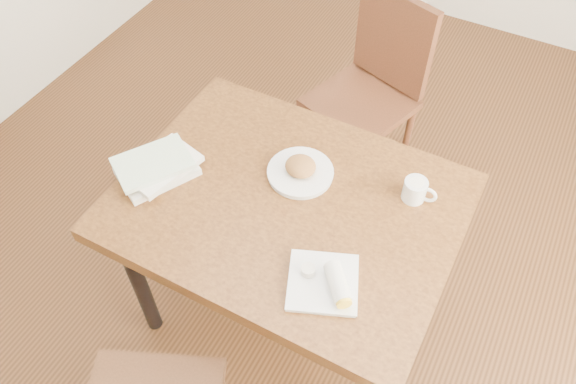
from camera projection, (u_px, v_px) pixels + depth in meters
The scene contains 7 objects.
ground at pixel (288, 307), 2.47m from camera, with size 4.00×5.00×0.01m, color #472814.
table at pixel (288, 216), 1.95m from camera, with size 1.14×0.88×0.75m.
chair_far at pixel (373, 83), 2.59m from camera, with size 0.53×0.53×0.95m.
plate_scone at pixel (300, 170), 1.95m from camera, with size 0.23×0.23×0.07m.
coffee_mug at pixel (416, 190), 1.87m from camera, with size 0.12×0.08×0.08m.
plate_burrito at pixel (327, 283), 1.67m from camera, with size 0.27×0.27×0.07m.
book_stack at pixel (157, 167), 1.94m from camera, with size 0.29×0.31×0.07m.
Camera 1 is at (0.55, -1.03, 2.23)m, focal length 35.00 mm.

